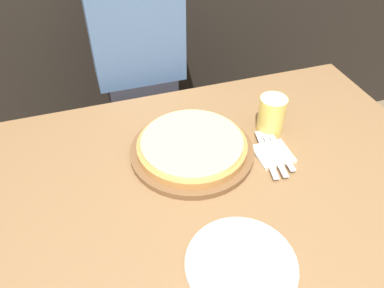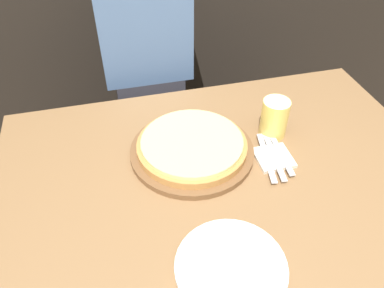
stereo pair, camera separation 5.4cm
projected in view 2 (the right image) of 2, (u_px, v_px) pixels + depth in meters
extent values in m
cube|color=olive|center=(218.00, 247.00, 1.38)|extent=(1.36, 0.95, 0.78)
cylinder|color=brown|center=(192.00, 151.00, 1.19)|extent=(0.39, 0.39, 0.02)
cylinder|color=#B77F42|center=(192.00, 146.00, 1.18)|extent=(0.35, 0.35, 0.02)
cylinder|color=#EAD184|center=(192.00, 142.00, 1.16)|extent=(0.32, 0.32, 0.01)
cylinder|color=#E5C65B|center=(274.00, 118.00, 1.23)|extent=(0.09, 0.09, 0.13)
cylinder|color=white|center=(277.00, 104.00, 1.19)|extent=(0.09, 0.09, 0.02)
cylinder|color=silver|center=(231.00, 267.00, 0.89)|extent=(0.27, 0.27, 0.02)
cube|color=beige|center=(274.00, 158.00, 1.17)|extent=(0.11, 0.11, 0.01)
cube|color=silver|center=(266.00, 157.00, 1.16)|extent=(0.06, 0.22, 0.00)
cube|color=silver|center=(274.00, 156.00, 1.17)|extent=(0.05, 0.22, 0.00)
cube|color=silver|center=(281.00, 154.00, 1.17)|extent=(0.03, 0.19, 0.00)
cube|color=#33333D|center=(154.00, 139.00, 1.86)|extent=(0.29, 0.20, 0.76)
cube|color=#4C6B99|center=(144.00, 26.00, 1.47)|extent=(0.36, 0.20, 0.42)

